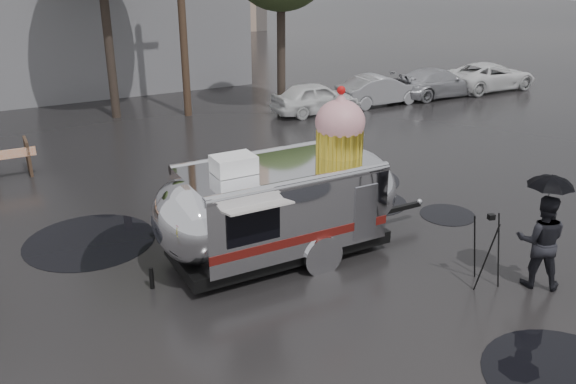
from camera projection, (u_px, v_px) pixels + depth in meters
ground at (313, 314)px, 10.78m from camera, size 120.00×120.00×0.00m
puddles at (317, 234)px, 13.72m from camera, size 10.03×11.20×0.01m
parked_cars at (415, 83)px, 25.42m from camera, size 13.20×1.90×1.50m
airstream_trailer at (283, 201)px, 12.35m from camera, size 6.55×2.53×3.52m
person_right at (541, 241)px, 11.37m from camera, size 0.98×0.96×1.84m
umbrella_black at (549, 193)px, 11.00m from camera, size 1.03×1.03×2.26m
tripod at (488, 244)px, 11.39m from camera, size 0.59×0.60×1.48m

